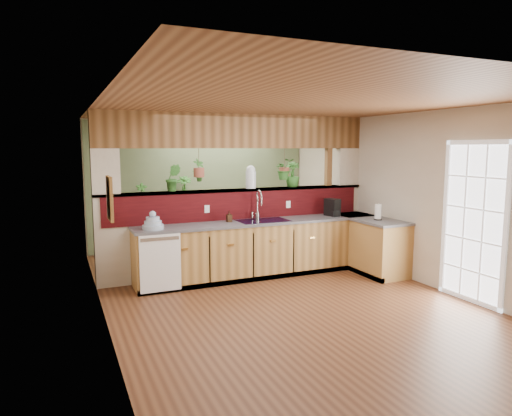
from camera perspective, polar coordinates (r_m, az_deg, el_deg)
name	(u,v)px	position (r m, az deg, el deg)	size (l,w,h in m)	color
ground	(276,294)	(6.57, 2.47, -10.74)	(4.60, 7.00, 0.01)	#522D19
ceiling	(277,107)	(6.26, 2.61, 12.48)	(4.60, 7.00, 0.01)	brown
wall_back	(202,185)	(9.53, -6.82, 2.91)	(4.60, 0.02, 2.60)	beige
wall_front	(504,260)	(3.55, 28.55, -5.74)	(4.60, 0.02, 2.60)	beige
wall_left	(101,213)	(5.66, -18.83, -0.57)	(0.02, 7.00, 2.60)	beige
wall_right	(407,196)	(7.58, 18.33, 1.40)	(0.02, 7.00, 2.60)	beige
pass_through_partition	(242,201)	(7.53, -1.81, 0.91)	(4.60, 0.21, 2.60)	beige
pass_through_ledge	(240,190)	(7.50, -2.03, 2.26)	(4.60, 0.21, 0.04)	brown
header_beam	(240,131)	(7.48, -2.06, 9.57)	(4.60, 0.15, 0.55)	brown
sage_backwall	(202,185)	(9.51, -6.79, 2.90)	(4.55, 0.02, 2.55)	#5F734E
countertop	(298,246)	(7.57, 5.28, -4.79)	(4.14, 1.52, 0.90)	olive
dishwasher	(160,263)	(6.58, -11.86, -6.72)	(0.58, 0.03, 0.82)	white
navy_sink	(263,225)	(7.33, 0.90, -2.19)	(0.82, 0.50, 0.18)	black
french_door	(473,225)	(6.69, 25.50, -1.88)	(0.06, 1.02, 2.16)	white
framed_print	(110,198)	(4.84, -17.80, 1.15)	(0.04, 0.35, 0.45)	olive
faucet	(258,204)	(7.41, 0.27, 0.56)	(0.21, 0.21, 0.48)	#B7B7B2
dish_stack	(153,224)	(6.69, -12.77, -1.91)	(0.31, 0.31, 0.27)	#9CAFC9
soap_dispenser	(229,217)	(7.18, -3.38, -1.07)	(0.08, 0.08, 0.17)	#382414
coffee_maker	(333,208)	(7.91, 9.56, 0.00)	(0.16, 0.27, 0.30)	black
paper_towel	(378,212)	(7.63, 15.01, -0.53)	(0.13, 0.13, 0.27)	black
glass_jar	(251,177)	(7.56, -0.66, 3.90)	(0.17, 0.17, 0.38)	silver
ledge_plant_left	(173,178)	(7.15, -10.32, 3.74)	(0.23, 0.19, 0.42)	#2A6021
ledge_plant_right	(293,174)	(7.90, 4.59, 4.22)	(0.24, 0.24, 0.43)	#2A6021
hanging_plant_a	(199,163)	(7.25, -7.16, 5.62)	(0.22, 0.18, 0.48)	brown
hanging_plant_b	(284,160)	(7.81, 3.56, 5.99)	(0.35, 0.32, 0.47)	brown
shelving_console	(172,227)	(9.21, -10.50, -2.34)	(1.41, 0.38, 0.94)	black
shelf_plant_a	(142,194)	(9.01, -14.08, 1.73)	(0.22, 0.15, 0.43)	#2A6021
shelf_plant_b	(184,189)	(9.18, -8.98, 2.30)	(0.30, 0.30, 0.53)	#2A6021
floor_plant	(280,229)	(9.36, 2.99, -2.58)	(0.75, 0.65, 0.84)	#2A6021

